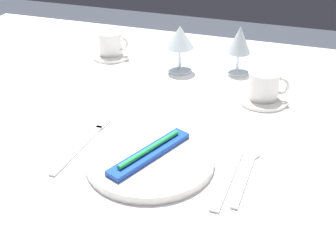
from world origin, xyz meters
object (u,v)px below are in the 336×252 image
spoon_soup (248,169)px  coffee_cup_far (111,43)px  coffee_cup_left (265,85)px  dinner_plate (150,160)px  wine_glass_left (180,39)px  dinner_knife (229,175)px  wine_glass_centre (239,42)px  toothbrush_package (150,153)px  fork_outer (84,143)px

spoon_soup → coffee_cup_far: coffee_cup_far is taller
coffee_cup_left → dinner_plate: bearing=-117.8°
coffee_cup_left → wine_glass_left: size_ratio=0.76×
coffee_cup_far → wine_glass_left: (0.23, -0.04, 0.05)m
dinner_knife → wine_glass_centre: wine_glass_centre is taller
toothbrush_package → wine_glass_centre: 0.51m
dinner_knife → spoon_soup: bearing=45.6°
dinner_plate → coffee_cup_far: coffee_cup_far is taller
fork_outer → spoon_soup: 0.36m
dinner_plate → fork_outer: bearing=171.9°
fork_outer → spoon_soup: bearing=2.7°
dinner_plate → wine_glass_left: size_ratio=1.95×
dinner_knife → coffee_cup_far: 0.68m
wine_glass_centre → fork_outer: bearing=-117.6°
dinner_plate → fork_outer: dinner_plate is taller
dinner_knife → wine_glass_centre: bearing=98.9°
wine_glass_left → dinner_plate: bearing=-80.7°
wine_glass_left → coffee_cup_far: bearing=171.2°
spoon_soup → coffee_cup_left: bearing=92.3°
toothbrush_package → coffee_cup_left: (0.18, 0.35, 0.02)m
fork_outer → wine_glass_centre: (0.25, 0.48, 0.09)m
dinner_knife → fork_outer: bearing=177.3°
fork_outer → dinner_knife: size_ratio=0.96×
dinner_plate → coffee_cup_left: coffee_cup_left is taller
spoon_soup → wine_glass_centre: (-0.11, 0.46, 0.09)m
coffee_cup_left → wine_glass_left: wine_glass_left is taller
dinner_plate → coffee_cup_far: (-0.31, 0.50, 0.04)m
dinner_plate → wine_glass_centre: wine_glass_centre is taller
toothbrush_package → spoon_soup: size_ratio=1.02×
fork_outer → coffee_cup_far: (-0.14, 0.47, 0.04)m
dinner_knife → spoon_soup: size_ratio=1.18×
dinner_plate → coffee_cup_far: 0.58m
wine_glass_left → spoon_soup: bearing=-57.2°
fork_outer → wine_glass_centre: wine_glass_centre is taller
coffee_cup_left → coffee_cup_far: size_ratio=1.06×
coffee_cup_far → wine_glass_centre: size_ratio=0.69×
spoon_soup → coffee_cup_far: size_ratio=2.12×
spoon_soup → wine_glass_left: bearing=122.8°
toothbrush_package → coffee_cup_far: (-0.31, 0.50, 0.02)m
wine_glass_centre → dinner_knife: bearing=-81.1°
toothbrush_package → wine_glass_left: bearing=99.3°
dinner_plate → toothbrush_package: toothbrush_package is taller
toothbrush_package → wine_glass_centre: size_ratio=1.50×
spoon_soup → wine_glass_left: wine_glass_left is taller
toothbrush_package → dinner_knife: (0.16, 0.01, -0.02)m
fork_outer → wine_glass_left: 0.45m
toothbrush_package → coffee_cup_left: size_ratio=2.03×
dinner_plate → wine_glass_centre: (0.09, 0.50, 0.08)m
fork_outer → dinner_plate: bearing=-8.1°
coffee_cup_left → coffee_cup_far: same height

